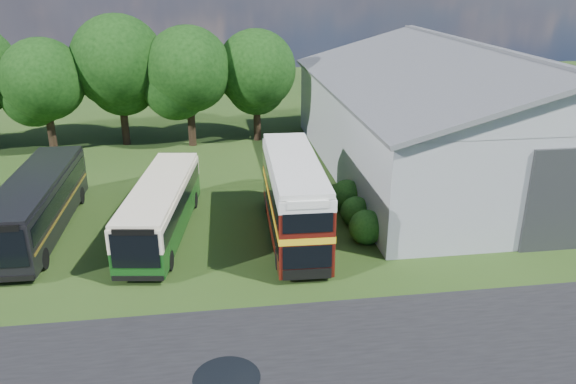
{
  "coord_description": "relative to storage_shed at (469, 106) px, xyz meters",
  "views": [
    {
      "loc": [
        -1.59,
        -17.78,
        12.2
      ],
      "look_at": [
        2.06,
        8.0,
        2.01
      ],
      "focal_mm": 35.0,
      "sensor_mm": 36.0,
      "label": 1
    }
  ],
  "objects": [
    {
      "name": "ground",
      "position": [
        -15.0,
        -15.98,
        -4.17
      ],
      "size": [
        120.0,
        120.0,
        0.0
      ],
      "primitive_type": "plane",
      "color": "#213C13",
      "rests_on": "ground"
    },
    {
      "name": "asphalt_road",
      "position": [
        -12.0,
        -18.98,
        -4.17
      ],
      "size": [
        60.0,
        8.0,
        0.02
      ],
      "primitive_type": "cube",
      "color": "black",
      "rests_on": "ground"
    },
    {
      "name": "puddle",
      "position": [
        -16.5,
        -18.98,
        -4.17
      ],
      "size": [
        2.2,
        2.2,
        0.01
      ],
      "primitive_type": "cylinder",
      "color": "black",
      "rests_on": "ground"
    },
    {
      "name": "storage_shed",
      "position": [
        0.0,
        0.0,
        0.0
      ],
      "size": [
        18.8,
        24.8,
        8.15
      ],
      "color": "gray",
      "rests_on": "ground"
    },
    {
      "name": "tree_left_b",
      "position": [
        -28.0,
        7.52,
        1.09
      ],
      "size": [
        5.78,
        5.78,
        8.16
      ],
      "color": "black",
      "rests_on": "ground"
    },
    {
      "name": "tree_mid",
      "position": [
        -23.0,
        8.82,
        2.02
      ],
      "size": [
        6.8,
        6.8,
        9.6
      ],
      "color": "black",
      "rests_on": "ground"
    },
    {
      "name": "tree_right_a",
      "position": [
        -18.0,
        7.82,
        1.52
      ],
      "size": [
        6.26,
        6.26,
        8.83
      ],
      "color": "black",
      "rests_on": "ground"
    },
    {
      "name": "tree_right_b",
      "position": [
        -13.0,
        8.62,
        1.27
      ],
      "size": [
        5.98,
        5.98,
        8.45
      ],
      "color": "black",
      "rests_on": "ground"
    },
    {
      "name": "shrub_front",
      "position": [
        -9.4,
        -9.98,
        -4.17
      ],
      "size": [
        1.7,
        1.7,
        1.7
      ],
      "primitive_type": "sphere",
      "color": "#194714",
      "rests_on": "ground"
    },
    {
      "name": "shrub_mid",
      "position": [
        -9.4,
        -7.98,
        -4.17
      ],
      "size": [
        1.6,
        1.6,
        1.6
      ],
      "primitive_type": "sphere",
      "color": "#194714",
      "rests_on": "ground"
    },
    {
      "name": "shrub_back",
      "position": [
        -9.4,
        -5.98,
        -4.17
      ],
      "size": [
        1.8,
        1.8,
        1.8
      ],
      "primitive_type": "sphere",
      "color": "#194714",
      "rests_on": "ground"
    },
    {
      "name": "bus_green_single",
      "position": [
        -19.2,
        -7.86,
        -2.7
      ],
      "size": [
        3.69,
        10.2,
        2.75
      ],
      "rotation": [
        0.0,
        0.0,
        -0.14
      ],
      "color": "black",
      "rests_on": "ground"
    },
    {
      "name": "bus_maroon_double",
      "position": [
        -12.78,
        -8.93,
        -2.15
      ],
      "size": [
        2.68,
        9.45,
        4.03
      ],
      "rotation": [
        0.0,
        0.0,
        -0.03
      ],
      "color": "black",
      "rests_on": "ground"
    },
    {
      "name": "bus_dark_single",
      "position": [
        -25.23,
        -6.79,
        -2.59
      ],
      "size": [
        2.65,
        10.79,
        2.97
      ],
      "rotation": [
        0.0,
        0.0,
        -0.01
      ],
      "color": "black",
      "rests_on": "ground"
    }
  ]
}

